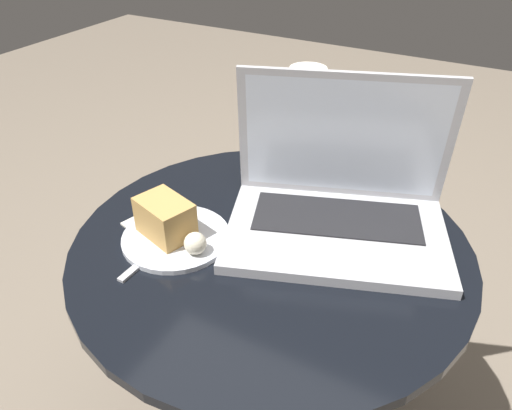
% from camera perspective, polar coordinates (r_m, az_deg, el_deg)
% --- Properties ---
extents(table, '(0.67, 0.67, 0.56)m').
position_cam_1_polar(table, '(0.94, 1.58, -10.72)').
color(table, '#9E9EA3').
rests_on(table, ground_plane).
extents(napkin, '(0.21, 0.17, 0.00)m').
position_cam_1_polar(napkin, '(0.88, -8.71, -2.81)').
color(napkin, silver).
rests_on(napkin, table).
extents(laptop, '(0.43, 0.36, 0.26)m').
position_cam_1_polar(laptop, '(0.86, 9.42, 0.47)').
color(laptop, '#B2B2B7').
rests_on(laptop, table).
extents(beer_glass, '(0.07, 0.07, 0.23)m').
position_cam_1_polar(beer_glass, '(0.96, 5.60, 8.79)').
color(beer_glass, gold).
rests_on(beer_glass, table).
extents(snack_plate, '(0.18, 0.18, 0.07)m').
position_cam_1_polar(snack_plate, '(0.85, -9.62, -2.56)').
color(snack_plate, silver).
rests_on(snack_plate, table).
extents(fork, '(0.03, 0.16, 0.00)m').
position_cam_1_polar(fork, '(0.85, -10.96, -4.76)').
color(fork, '#B2B2B7').
rests_on(fork, table).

